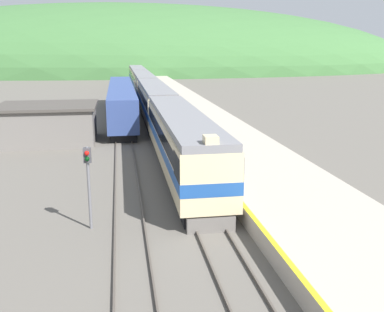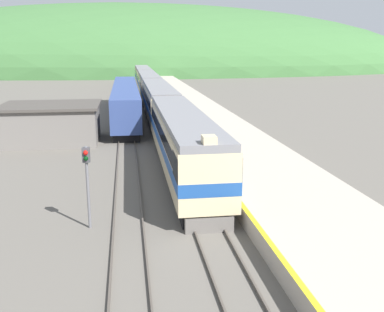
{
  "view_description": "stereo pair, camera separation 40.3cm",
  "coord_description": "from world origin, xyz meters",
  "px_view_note": "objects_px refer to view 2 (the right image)",
  "views": [
    {
      "loc": [
        -4.09,
        -1.32,
        8.62
      ],
      "look_at": [
        -0.09,
        23.28,
        2.51
      ],
      "focal_mm": 42.0,
      "sensor_mm": 36.0,
      "label": 1
    },
    {
      "loc": [
        -3.69,
        -1.38,
        8.62
      ],
      "look_at": [
        -0.09,
        23.28,
        2.51
      ],
      "focal_mm": 42.0,
      "sensor_mm": 36.0,
      "label": 2
    }
  ],
  "objects_px": {
    "carriage_second": "(159,102)",
    "carriage_fourth": "(143,76)",
    "siding_train": "(126,101)",
    "carriage_third": "(149,85)",
    "express_train_lead_car": "(183,141)",
    "signal_post_siding": "(87,170)"
  },
  "relations": [
    {
      "from": "carriage_second",
      "to": "carriage_fourth",
      "type": "distance_m",
      "value": 45.8
    },
    {
      "from": "carriage_second",
      "to": "siding_train",
      "type": "xyz_separation_m",
      "value": [
        -3.81,
        3.78,
        -0.27
      ]
    },
    {
      "from": "carriage_third",
      "to": "carriage_fourth",
      "type": "xyz_separation_m",
      "value": [
        0.0,
        22.9,
        0.0
      ]
    },
    {
      "from": "express_train_lead_car",
      "to": "siding_train",
      "type": "relative_size",
      "value": 0.65
    },
    {
      "from": "express_train_lead_car",
      "to": "carriage_fourth",
      "type": "bearing_deg",
      "value": 90.0
    },
    {
      "from": "express_train_lead_car",
      "to": "carriage_second",
      "type": "relative_size",
      "value": 0.95
    },
    {
      "from": "carriage_second",
      "to": "carriage_fourth",
      "type": "xyz_separation_m",
      "value": [
        0.0,
        45.8,
        0.0
      ]
    },
    {
      "from": "carriage_second",
      "to": "signal_post_siding",
      "type": "distance_m",
      "value": 31.84
    },
    {
      "from": "carriage_fourth",
      "to": "siding_train",
      "type": "distance_m",
      "value": 42.19
    },
    {
      "from": "siding_train",
      "to": "signal_post_siding",
      "type": "bearing_deg",
      "value": -93.02
    },
    {
      "from": "siding_train",
      "to": "signal_post_siding",
      "type": "xyz_separation_m",
      "value": [
        -1.85,
        -35.11,
        0.87
      ]
    },
    {
      "from": "carriage_second",
      "to": "express_train_lead_car",
      "type": "bearing_deg",
      "value": -90.0
    },
    {
      "from": "signal_post_siding",
      "to": "carriage_second",
      "type": "bearing_deg",
      "value": 79.75
    },
    {
      "from": "siding_train",
      "to": "signal_post_siding",
      "type": "distance_m",
      "value": 35.17
    },
    {
      "from": "carriage_fourth",
      "to": "express_train_lead_car",
      "type": "bearing_deg",
      "value": -90.0
    },
    {
      "from": "carriage_second",
      "to": "carriage_fourth",
      "type": "height_order",
      "value": "same"
    },
    {
      "from": "express_train_lead_car",
      "to": "carriage_fourth",
      "type": "distance_m",
      "value": 68.4
    },
    {
      "from": "carriage_third",
      "to": "siding_train",
      "type": "relative_size",
      "value": 0.69
    },
    {
      "from": "carriage_second",
      "to": "carriage_third",
      "type": "xyz_separation_m",
      "value": [
        0.0,
        22.9,
        0.0
      ]
    },
    {
      "from": "express_train_lead_car",
      "to": "siding_train",
      "type": "height_order",
      "value": "express_train_lead_car"
    },
    {
      "from": "carriage_third",
      "to": "siding_train",
      "type": "height_order",
      "value": "carriage_third"
    },
    {
      "from": "carriage_second",
      "to": "carriage_third",
      "type": "bearing_deg",
      "value": 90.0
    }
  ]
}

